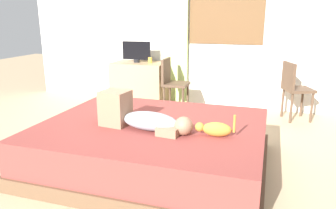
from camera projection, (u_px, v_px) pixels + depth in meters
name	position (u px, v px, depth m)	size (l,w,h in m)	color
ground_plane	(150.00, 163.00, 3.42)	(16.00, 16.00, 0.00)	tan
back_wall_with_window	(203.00, 19.00, 5.35)	(6.40, 0.14, 2.90)	silver
bed	(153.00, 145.00, 3.31)	(2.25, 1.84, 0.47)	brown
person_lying	(141.00, 117.00, 3.07)	(0.94, 0.35, 0.34)	#8C939E
cat	(215.00, 129.00, 2.88)	(0.36, 0.13, 0.21)	#C67A2D
desk	(140.00, 84.00, 5.56)	(0.90, 0.56, 0.74)	#997A56
tv_monitor	(137.00, 52.00, 5.43)	(0.48, 0.10, 0.35)	black
cup	(150.00, 60.00, 5.37)	(0.07, 0.07, 0.09)	gold
chair_by_desk	(172.00, 81.00, 5.11)	(0.38, 0.38, 0.86)	#4C3828
chair_spare	(294.00, 86.00, 4.72)	(0.49, 0.49, 0.86)	#4C3828
curtain_left	(175.00, 35.00, 5.44)	(0.44, 0.06, 2.39)	#ADCC75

